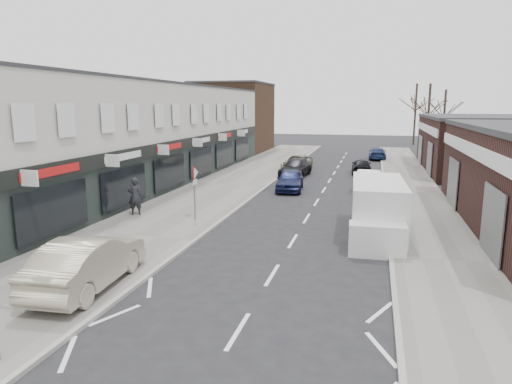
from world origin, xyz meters
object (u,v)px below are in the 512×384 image
Objects in this scene: pedestrian at (135,196)px; parked_car_right_a at (369,180)px; parked_car_right_b at (362,166)px; parked_car_right_c at (377,153)px; warning_sign at (195,177)px; parked_car_left_b at (295,168)px; sedan_on_pavement at (88,262)px; parked_car_left_c at (297,162)px; white_van at (378,210)px; parked_car_left_a at (290,180)px.

parked_car_right_a is at bearing -160.59° from pedestrian.
parked_car_right_b reaches higher than parked_car_right_c.
parked_car_right_c is (11.98, 28.79, -0.46)m from pedestrian.
parked_car_right_b is (7.36, 18.13, -1.55)m from warning_sign.
parked_car_right_b is 10.86m from parked_car_right_c.
parked_car_right_a is 18.14m from parked_car_right_c.
parked_car_left_b is 14.90m from parked_car_right_c.
warning_sign is 0.56× the size of sedan_on_pavement.
warning_sign is at bearing -92.99° from parked_car_left_c.
parked_car_left_c is at bearing -13.52° from parked_car_right_b.
sedan_on_pavement reaches higher than parked_car_right_b.
white_van reaches higher than parked_car_right_b.
pedestrian is at bearing -129.75° from parked_car_left_a.
parked_car_left_b is 3.72m from parked_car_left_c.
parked_car_left_b is 1.22× the size of parked_car_right_b.
warning_sign reaches higher than parked_car_left_b.
sedan_on_pavement is at bearing -90.66° from parked_car_left_b.
sedan_on_pavement is at bearing -91.41° from parked_car_left_c.
parked_car_right_b is 0.91× the size of parked_car_right_c.
parked_car_left_a is at bearing -147.96° from pedestrian.
white_van is 1.47× the size of parked_car_right_a.
parked_car_left_a is 0.97× the size of parked_car_right_a.
parked_car_right_c is at bearing -87.97° from parked_car_right_a.
parked_car_right_a is (6.28, -8.34, 0.05)m from parked_car_left_c.
parked_car_right_c is at bearing -107.30° from sedan_on_pavement.
white_van reaches higher than sedan_on_pavement.
parked_car_right_a reaches higher than parked_car_right_b.
pedestrian is at bearing -102.70° from parked_car_left_c.
parked_car_right_b reaches higher than parked_car_left_c.
sedan_on_pavement is at bearing -138.26° from white_van.
parked_car_left_a is at bearing 60.05° from parked_car_right_b.
parked_car_left_b is at bearing -133.82° from pedestrian.
pedestrian is 0.50× the size of parked_car_right_b.
white_van is at bearing 96.36° from parked_car_right_a.
parked_car_right_a is (8.12, 19.44, -0.21)m from sedan_on_pavement.
parked_car_right_b is (10.68, 18.00, -0.43)m from pedestrian.
parked_car_left_a is 9.83m from parked_car_right_b.
parked_car_left_c is at bearing 84.64° from warning_sign.
warning_sign is 0.65× the size of parked_car_left_a.
parked_car_left_c is 11.95m from parked_car_right_c.
parked_car_right_b is at bearing -7.78° from parked_car_left_c.
parked_car_right_b is at bearing 32.88° from parked_car_left_b.
parked_car_left_b is (2.30, 15.44, -1.52)m from warning_sign.
warning_sign is 3.51m from pedestrian.
warning_sign is at bearing 72.69° from parked_car_right_c.
parked_car_left_b reaches higher than parked_car_right_c.
pedestrian reaches higher than parked_car_right_c.
white_van is at bearing -139.94° from sedan_on_pavement.
pedestrian is 0.41× the size of parked_car_left_c.
warning_sign is 0.58× the size of parked_car_left_b.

